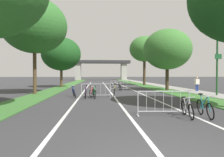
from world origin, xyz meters
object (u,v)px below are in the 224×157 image
crowd_barrier_third (120,86)px  bicycle_red_3 (92,92)px  tree_left_pine_near (34,26)px  tree_right_cypress_far (167,49)px  tree_right_oak_near (144,49)px  crowd_barrier_nearest (163,103)px  pedestrian_in_red_jacket (197,83)px  bicycle_yellow_0 (114,92)px  bicycle_silver_5 (187,109)px  bicycle_black_1 (120,87)px  bicycle_teal_4 (205,108)px  bicycle_white_8 (113,87)px  crowd_barrier_second (96,91)px  bicycle_purple_2 (86,93)px  bicycle_blue_7 (74,92)px  bicycle_green_6 (94,93)px  tree_left_maple_mid (61,54)px  lamppost_with_sign (217,52)px

crowd_barrier_third → bicycle_red_3: (-3.00, -6.49, -0.17)m
tree_left_pine_near → tree_right_cypress_far: bearing=13.9°
tree_right_oak_near → tree_left_pine_near: bearing=-133.4°
crowd_barrier_nearest → pedestrian_in_red_jacket: bearing=56.9°
bicycle_yellow_0 → bicycle_silver_5: 7.99m
bicycle_black_1 → bicycle_silver_5: bearing=91.1°
bicycle_red_3 → bicycle_silver_5: (4.06, -7.71, -0.00)m
bicycle_teal_4 → bicycle_white_8: bicycle_teal_4 is taller
crowd_barrier_second → bicycle_purple_2: bearing=-153.4°
crowd_barrier_second → tree_left_pine_near: bearing=152.9°
bicycle_black_1 → bicycle_silver_5: bicycle_black_1 is taller
tree_left_pine_near → bicycle_teal_4: (9.83, -10.05, -5.62)m
crowd_barrier_nearest → bicycle_yellow_0: size_ratio=1.36×
crowd_barrier_nearest → bicycle_blue_7: (-4.59, 7.28, -0.16)m
bicycle_blue_7 → crowd_barrier_third: bearing=43.3°
bicycle_teal_4 → bicycle_green_6: bicycle_teal_4 is taller
crowd_barrier_nearest → bicycle_teal_4: 1.65m
bicycle_yellow_0 → bicycle_red_3: 1.74m
bicycle_black_1 → bicycle_silver_5: (1.19, -13.62, -0.00)m
crowd_barrier_second → bicycle_yellow_0: 1.49m
tree_left_pine_near → bicycle_blue_7: tree_left_pine_near is taller
tree_right_cypress_far → bicycle_purple_2: bearing=-143.2°
bicycle_silver_5 → bicycle_blue_7: bearing=-45.9°
bicycle_blue_7 → bicycle_black_1: bearing=41.6°
bicycle_white_8 → pedestrian_in_red_jacket: size_ratio=1.08×
tree_right_oak_near → bicycle_white_8: (-5.79, -9.10, -5.52)m
bicycle_black_1 → pedestrian_in_red_jacket: bearing=160.7°
tree_left_pine_near → bicycle_silver_5: tree_left_pine_near is taller
tree_left_maple_mid → bicycle_blue_7: (3.04, -11.96, -4.17)m
crowd_barrier_second → tree_right_oak_near: bearing=64.9°
tree_left_pine_near → bicycle_yellow_0: size_ratio=5.08×
bicycle_teal_4 → bicycle_green_6: (-4.61, 6.92, -0.01)m
crowd_barrier_second → bicycle_teal_4: crowd_barrier_second is taller
pedestrian_in_red_jacket → bicycle_silver_5: bearing=-127.7°
bicycle_teal_4 → crowd_barrier_nearest: bearing=-6.4°
tree_right_cypress_far → bicycle_black_1: size_ratio=4.15×
tree_left_pine_near → pedestrian_in_red_jacket: size_ratio=5.48×
tree_left_pine_near → bicycle_blue_7: bearing=-33.1°
bicycle_red_3 → pedestrian_in_red_jacket: 11.17m
tree_right_oak_near → bicycle_teal_4: bearing=-97.8°
lamppost_with_sign → bicycle_teal_4: lamppost_with_sign is taller
tree_left_pine_near → bicycle_purple_2: 7.88m
tree_left_pine_near → crowd_barrier_second: 8.12m
crowd_barrier_third → bicycle_white_8: bearing=141.8°
lamppost_with_sign → bicycle_white_8: size_ratio=3.69×
bicycle_teal_4 → bicycle_white_8: (-2.52, 14.82, -0.01)m
tree_right_oak_near → bicycle_yellow_0: bearing=-111.3°
bicycle_green_6 → bicycle_blue_7: (-1.58, 0.76, 0.00)m
lamppost_with_sign → bicycle_blue_7: size_ratio=3.54×
tree_right_oak_near → lamppost_with_sign: size_ratio=1.31×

